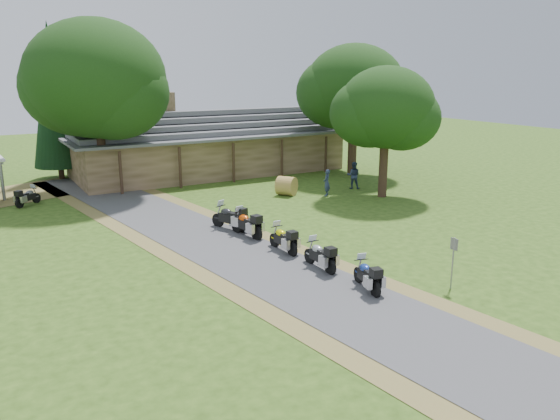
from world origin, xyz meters
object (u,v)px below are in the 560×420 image
motorcycle_row_b (320,254)px  motorcycle_carport_b (28,196)px  motorcycle_row_c (283,238)px  motorcycle_row_a (367,274)px  motorcycle_row_e (230,216)px  motorcycle_row_d (246,223)px  hay_bale (287,186)px  lodge (208,141)px

motorcycle_row_b → motorcycle_carport_b: (-9.01, 17.58, -0.05)m
motorcycle_row_c → motorcycle_carport_b: 17.38m
motorcycle_row_a → motorcycle_row_e: motorcycle_row_e is taller
motorcycle_row_a → motorcycle_row_d: size_ratio=0.88×
motorcycle_row_b → hay_bale: bearing=-25.3°
lodge → motorcycle_row_c: 20.30m
motorcycle_row_e → motorcycle_carport_b: (-8.22, 10.69, -0.13)m
motorcycle_row_b → motorcycle_row_e: motorcycle_row_e is taller
motorcycle_carport_b → lodge: bearing=-22.0°
motorcycle_row_a → motorcycle_carport_b: size_ratio=1.06×
motorcycle_row_c → motorcycle_row_e: bearing=6.3°
motorcycle_row_c → motorcycle_row_d: size_ratio=0.92×
motorcycle_row_d → lodge: bearing=-27.0°
motorcycle_row_b → motorcycle_row_d: (-0.57, 5.46, 0.06)m
lodge → motorcycle_carport_b: size_ratio=12.60×
motorcycle_row_c → hay_bale: size_ratio=1.54×
lodge → motorcycle_row_a: 25.35m
motorcycle_carport_b → motorcycle_row_e: bearing=-93.4°
motorcycle_row_e → hay_bale: size_ratio=1.71×
motorcycle_row_c → hay_bale: bearing=-33.3°
motorcycle_row_c → motorcycle_row_d: bearing=5.9°
motorcycle_row_e → motorcycle_carport_b: motorcycle_row_e is taller
hay_bale → motorcycle_row_b: bearing=-115.0°
lodge → motorcycle_row_a: size_ratio=11.93×
motorcycle_row_a → motorcycle_row_c: motorcycle_row_c is taller
motorcycle_row_e → motorcycle_carport_b: size_ratio=1.23×
motorcycle_row_e → motorcycle_row_b: bearing=165.2°
motorcycle_row_b → hay_bale: 13.50m
motorcycle_row_c → motorcycle_row_a: bearing=-176.7°
motorcycle_row_a → motorcycle_row_e: 9.61m
motorcycle_row_a → hay_bale: size_ratio=1.48×
motorcycle_row_c → motorcycle_row_d: 2.87m
lodge → motorcycle_row_e: bearing=-109.3°
motorcycle_row_b → motorcycle_carport_b: bearing=26.8°
motorcycle_row_d → hay_bale: motorcycle_row_d is taller
motorcycle_row_a → motorcycle_carport_b: motorcycle_row_a is taller
lodge → motorcycle_row_d: size_ratio=10.55×
motorcycle_row_a → motorcycle_carport_b: bearing=37.9°
motorcycle_row_b → motorcycle_row_e: size_ratio=0.89×
lodge → motorcycle_row_d: lodge is taller
motorcycle_row_a → motorcycle_carport_b: (-9.29, 20.24, -0.03)m
hay_bale → motorcycle_carport_b: bearing=160.0°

